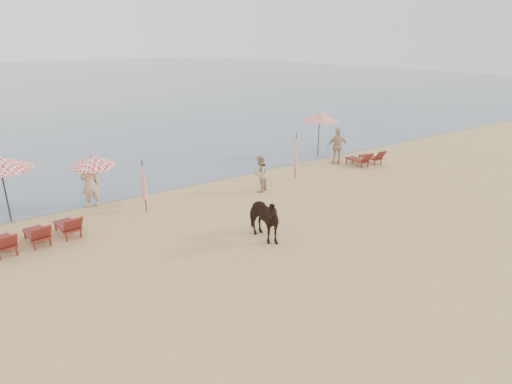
# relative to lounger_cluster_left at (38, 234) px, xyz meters

# --- Properties ---
(ground) EXTENTS (120.00, 120.00, 0.00)m
(ground) POSITION_rel_lounger_cluster_left_xyz_m (7.22, -7.40, -0.40)
(ground) COLOR tan
(ground) RESTS_ON ground
(sea) EXTENTS (160.00, 140.00, 0.06)m
(sea) POSITION_rel_lounger_cluster_left_xyz_m (7.22, 72.60, -0.40)
(sea) COLOR #51606B
(sea) RESTS_ON ground
(lounger_cluster_left) EXTENTS (2.77, 1.81, 0.58)m
(lounger_cluster_left) POSITION_rel_lounger_cluster_left_xyz_m (0.00, 0.00, 0.00)
(lounger_cluster_left) COLOR maroon
(lounger_cluster_left) RESTS_ON ground
(lounger_cluster_right) EXTENTS (1.68, 1.62, 0.57)m
(lounger_cluster_right) POSITION_rel_lounger_cluster_left_xyz_m (16.51, 0.26, -0.00)
(lounger_cluster_right) COLOR maroon
(lounger_cluster_right) RESTS_ON ground
(umbrella_open_left_b) EXTENTS (1.73, 1.76, 2.21)m
(umbrella_open_left_b) POSITION_rel_lounger_cluster_left_xyz_m (2.67, 2.61, 1.51)
(umbrella_open_left_b) COLOR black
(umbrella_open_left_b) RESTS_ON ground
(umbrella_open_right) EXTENTS (2.10, 2.10, 2.56)m
(umbrella_open_right) POSITION_rel_lounger_cluster_left_xyz_m (15.72, 3.31, 1.90)
(umbrella_open_right) COLOR black
(umbrella_open_right) RESTS_ON ground
(umbrella_closed_left) EXTENTS (0.26, 0.26, 2.14)m
(umbrella_closed_left) POSITION_rel_lounger_cluster_left_xyz_m (4.07, 0.80, 0.91)
(umbrella_closed_left) COLOR black
(umbrella_closed_left) RESTS_ON ground
(umbrella_closed_right) EXTENTS (0.28, 0.28, 2.27)m
(umbrella_closed_right) POSITION_rel_lounger_cluster_left_xyz_m (11.82, 0.76, 0.99)
(umbrella_closed_right) COLOR black
(umbrella_closed_right) RESTS_ON ground
(cow) EXTENTS (0.88, 1.91, 1.60)m
(cow) POSITION_rel_lounger_cluster_left_xyz_m (6.35, -3.97, 0.40)
(cow) COLOR black
(cow) RESTS_ON ground
(beachgoer_left) EXTENTS (0.76, 0.54, 1.98)m
(beachgoer_left) POSITION_rel_lounger_cluster_left_xyz_m (2.44, 2.51, 0.59)
(beachgoer_left) COLOR tan
(beachgoer_left) RESTS_ON ground
(beachgoer_right_a) EXTENTS (1.03, 0.97, 1.68)m
(beachgoer_right_a) POSITION_rel_lounger_cluster_left_xyz_m (9.19, 0.10, 0.44)
(beachgoer_right_a) COLOR tan
(beachgoer_right_a) RESTS_ON ground
(beachgoer_right_b) EXTENTS (1.25, 0.95, 1.97)m
(beachgoer_right_b) POSITION_rel_lounger_cluster_left_xyz_m (15.36, 1.42, 0.58)
(beachgoer_right_b) COLOR tan
(beachgoer_right_b) RESTS_ON ground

